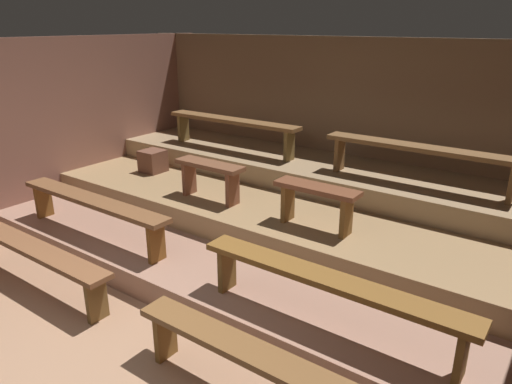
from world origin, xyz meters
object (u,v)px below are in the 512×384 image
Objects in this scene: bench_floor_right at (272,369)px; bench_lower_left at (92,205)px; bench_middle_right at (316,197)px; bench_upper_right at (419,153)px; bench_middle_left at (210,173)px; bench_lower_right at (328,286)px; bench_upper_left at (232,124)px; bench_floor_left at (31,251)px; wooden_crate_middle at (153,161)px.

bench_lower_left reaches higher than bench_floor_right.
bench_upper_right is (0.59, 1.15, 0.30)m from bench_middle_right.
bench_floor_right is at bearing -87.74° from bench_upper_right.
bench_lower_right is at bearing -27.48° from bench_middle_left.
bench_lower_right is at bearing -39.87° from bench_upper_left.
bench_middle_right is (-0.71, 1.81, 0.46)m from bench_floor_right.
bench_floor_left is 2.80m from bench_middle_right.
bench_lower_left reaches higher than bench_floor_left.
bench_middle_left is 2.30m from bench_upper_right.
bench_lower_left is at bearing -66.01° from wooden_crate_middle.
bench_floor_right is 4.06m from bench_upper_left.
bench_upper_right reaches higher than bench_middle_left.
bench_floor_right is 3.05m from bench_upper_right.
bench_middle_right reaches higher than bench_floor_right.
bench_middle_right is at bearing 27.48° from bench_lower_left.
bench_upper_right reaches higher than bench_middle_right.
bench_upper_left is 2.56m from bench_upper_right.
bench_middle_right is 0.41× the size of bench_upper_right.
bench_middle_right is 2.30m from bench_upper_left.
bench_floor_right is (2.79, 0.00, 0.00)m from bench_floor_left.
bench_middle_right is at bearing -117.24° from bench_upper_right.
bench_floor_left is 2.55× the size of bench_middle_left.
bench_middle_right is 1.33m from bench_upper_right.
bench_lower_right is 2.29m from bench_upper_right.
bench_upper_left reaches higher than bench_middle_left.
bench_lower_left and bench_lower_right have the same top height.
wooden_crate_middle is (-3.32, -0.79, -0.47)m from bench_upper_right.
bench_floor_right is 2.55× the size of bench_middle_right.
bench_floor_right is at bearing -32.31° from wooden_crate_middle.
bench_middle_right is at bearing 123.12° from bench_lower_right.
bench_upper_left is (0.12, 2.96, 0.76)m from bench_floor_left.
bench_middle_left is 1.00× the size of bench_middle_right.
bench_floor_left is at bearing -90.21° from bench_lower_left.
bench_middle_right is 2.90× the size of wooden_crate_middle.
wooden_crate_middle is (-3.43, 1.45, 0.04)m from bench_lower_right.
wooden_crate_middle is (-0.64, 1.45, 0.04)m from bench_lower_left.
bench_middle_right is (2.08, 1.08, 0.21)m from bench_lower_left.
bench_floor_right is 0.77m from bench_lower_right.
bench_lower_left is at bearing 165.43° from bench_floor_right.
bench_lower_right is 3.72m from wooden_crate_middle.
bench_upper_left is at bearing 87.74° from bench_floor_left.
bench_lower_right is at bearing 0.00° from bench_lower_left.
bench_upper_right is (2.67, 2.23, 0.50)m from bench_lower_left.
bench_upper_left is 7.06× the size of wooden_crate_middle.
bench_middle_left is 0.41× the size of bench_upper_left.
bench_upper_right is at bearing 92.26° from bench_floor_right.
bench_upper_left reaches higher than bench_lower_right.
wooden_crate_middle is (-1.35, 0.36, -0.17)m from bench_middle_left.
bench_floor_left is at bearing -132.13° from bench_upper_right.
bench_upper_left is 1.00× the size of bench_upper_right.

